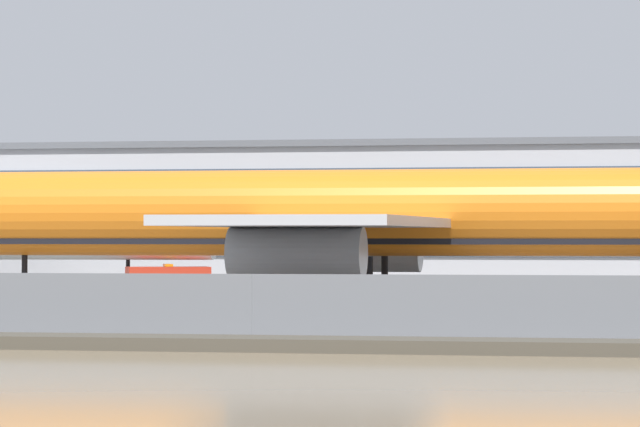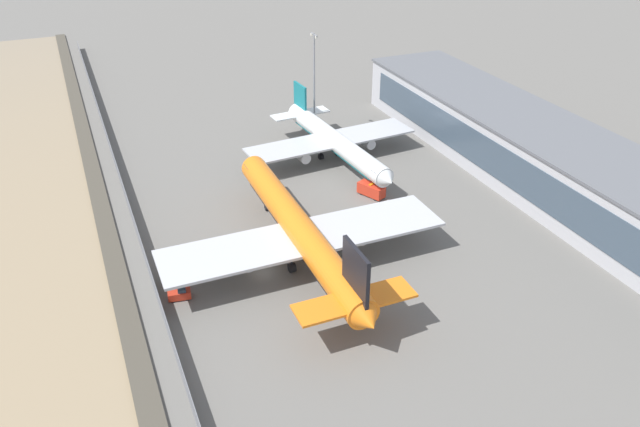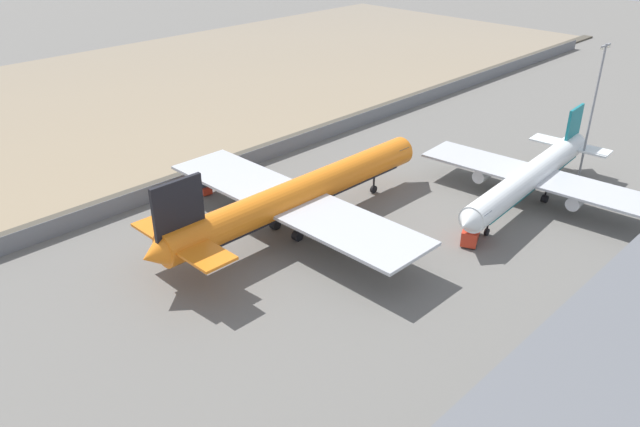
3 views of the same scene
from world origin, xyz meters
TOP-DOWN VIEW (x-y plane):
  - ground_plane at (0.00, 0.00)m, footprint 500.00×500.00m
  - waterfront_lagoon at (0.00, -71.00)m, footprint 320.00×98.00m
  - shoreline_seawall at (0.00, -20.50)m, footprint 320.00×3.00m
  - perimeter_fence at (0.00, -16.00)m, footprint 280.00×0.10m
  - cargo_jet_orange at (-1.10, 6.44)m, footprint 50.73×43.58m
  - passenger_jet_white_teal at (-31.92, 25.78)m, footprint 41.72×36.09m
  - baggage_tug at (1.36, -12.96)m, footprint 2.08×3.41m
  - ops_van at (-15.57, 25.94)m, footprint 5.60×4.07m
  - apron_light_mast_apron_west at (-46.42, 27.48)m, footprint 3.20×0.40m

SIDE VIEW (x-z plane):
  - ground_plane at x=0.00m, z-range 0.00..0.00m
  - waterfront_lagoon at x=0.00m, z-range 0.00..0.01m
  - shoreline_seawall at x=0.00m, z-range 0.00..0.50m
  - baggage_tug at x=1.36m, z-range -0.09..1.71m
  - ops_van at x=-15.57m, z-range 0.04..2.52m
  - perimeter_fence at x=0.00m, z-range 0.00..2.75m
  - passenger_jet_white_teal at x=-31.92m, z-range -1.38..10.27m
  - cargo_jet_orange at x=-1.10m, z-range -1.63..12.14m
  - apron_light_mast_apron_west at x=-46.42m, z-range 1.29..23.77m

